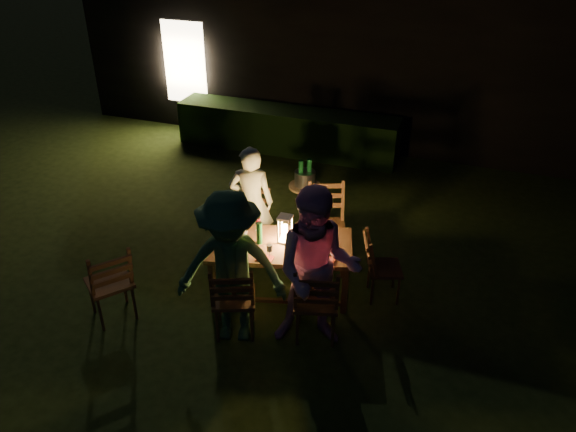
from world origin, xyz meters
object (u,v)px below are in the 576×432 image
(bottle_bucket_b, at_px, (309,175))
(chair_near_right, at_px, (316,313))
(dining_table, at_px, (281,249))
(ice_bucket, at_px, (305,178))
(side_table, at_px, (305,190))
(person_opp_left, at_px, (231,269))
(bottle_table, at_px, (259,233))
(person_opp_right, at_px, (317,270))
(person_house_side, at_px, (251,203))
(chair_spare, at_px, (112,295))
(lantern, at_px, (285,230))
(chair_far_right, at_px, (327,237))
(bottle_bucket_a, at_px, (301,176))
(chair_end, at_px, (382,278))
(chair_far_left, at_px, (252,237))
(chair_near_left, at_px, (235,310))

(bottle_bucket_b, bearing_deg, chair_near_right, -70.46)
(dining_table, distance_m, chair_near_right, 0.95)
(ice_bucket, bearing_deg, side_table, 90.00)
(bottle_bucket_b, bearing_deg, side_table, -141.34)
(person_opp_left, distance_m, bottle_table, 0.85)
(person_opp_right, bearing_deg, person_house_side, 118.76)
(chair_spare, xyz_separation_m, bottle_table, (1.41, 1.03, 0.52))
(lantern, distance_m, ice_bucket, 1.64)
(person_house_side, relative_size, side_table, 2.50)
(person_house_side, height_order, bottle_table, person_house_side)
(lantern, distance_m, side_table, 1.66)
(dining_table, xyz_separation_m, side_table, (-0.24, 1.67, -0.08))
(bottle_table, bearing_deg, lantern, 24.88)
(chair_spare, bearing_deg, person_opp_left, -43.94)
(ice_bucket, bearing_deg, chair_far_right, -54.25)
(chair_far_right, xyz_separation_m, bottle_table, (-0.56, -0.96, 0.52))
(ice_bucket, bearing_deg, bottle_bucket_a, -141.34)
(chair_far_right, distance_m, side_table, 0.99)
(chair_end, height_order, person_opp_right, person_opp_right)
(bottle_table, xyz_separation_m, side_table, (0.00, 1.74, -0.29))
(bottle_table, distance_m, bottle_bucket_b, 1.78)
(dining_table, bearing_deg, side_table, 82.75)
(chair_far_right, xyz_separation_m, bottle_bucket_a, (-0.61, 0.74, 0.46))
(person_opp_right, relative_size, side_table, 2.97)
(chair_far_left, height_order, person_house_side, person_house_side)
(chair_end, bearing_deg, lantern, -96.54)
(person_opp_right, bearing_deg, chair_spare, 175.05)
(bottle_table, height_order, bottle_bucket_b, bottle_table)
(chair_near_right, height_order, bottle_table, chair_near_right)
(person_house_side, bearing_deg, person_opp_left, 90.00)
(chair_spare, height_order, bottle_table, chair_spare)
(ice_bucket, distance_m, bottle_bucket_a, 0.08)
(person_opp_right, bearing_deg, chair_far_right, 86.50)
(person_opp_left, relative_size, bottle_table, 6.45)
(person_opp_right, bearing_deg, dining_table, 118.76)
(chair_near_left, relative_size, bottle_table, 3.70)
(chair_far_left, height_order, person_opp_right, person_opp_right)
(chair_far_right, bearing_deg, bottle_bucket_a, -72.25)
(bottle_table, relative_size, ice_bucket, 0.93)
(chair_end, bearing_deg, person_opp_right, -47.71)
(chair_near_right, bearing_deg, chair_end, 44.94)
(chair_near_right, xyz_separation_m, bottle_bucket_a, (-0.93, 2.26, 0.47))
(bottle_table, bearing_deg, chair_near_right, -32.38)
(ice_bucket, bearing_deg, lantern, -80.31)
(chair_end, bearing_deg, dining_table, -94.11)
(person_opp_left, xyz_separation_m, side_table, (-0.02, 2.58, -0.35))
(chair_end, xyz_separation_m, person_house_side, (-1.84, 0.34, 0.52))
(chair_near_right, distance_m, bottle_table, 1.17)
(chair_far_right, height_order, ice_bucket, chair_far_right)
(bottle_bucket_b, bearing_deg, lantern, -82.24)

